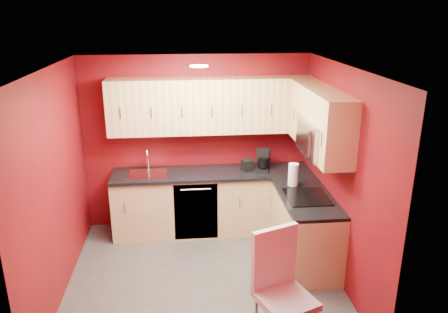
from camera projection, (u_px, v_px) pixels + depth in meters
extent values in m
plane|color=#494644|center=(204.00, 277.00, 5.27)|extent=(3.20, 3.20, 0.00)
plane|color=white|center=(200.00, 68.00, 4.47)|extent=(3.20, 3.20, 0.00)
plane|color=maroon|center=(197.00, 143.00, 6.29)|extent=(3.20, 0.00, 3.20)
plane|color=maroon|center=(212.00, 252.00, 3.46)|extent=(3.20, 0.00, 3.20)
plane|color=maroon|center=(55.00, 187.00, 4.72)|extent=(0.00, 3.00, 3.00)
plane|color=maroon|center=(341.00, 176.00, 5.02)|extent=(0.00, 3.00, 3.00)
cube|color=tan|center=(213.00, 202.00, 6.28)|extent=(2.80, 0.60, 0.87)
cube|color=tan|center=(305.00, 230.00, 5.49)|extent=(0.60, 1.30, 0.87)
cube|color=black|center=(212.00, 173.00, 6.12)|extent=(2.80, 0.63, 0.04)
cube|color=black|center=(307.00, 198.00, 5.33)|extent=(0.63, 1.27, 0.04)
cube|color=#E3C880|center=(211.00, 106.00, 5.96)|extent=(2.80, 0.35, 0.75)
cube|color=#E3C880|center=(308.00, 111.00, 5.64)|extent=(0.35, 0.57, 0.75)
cube|color=#E3C880|center=(339.00, 135.00, 4.55)|extent=(0.35, 0.22, 0.75)
cube|color=#E3C880|center=(326.00, 106.00, 4.94)|extent=(0.35, 0.76, 0.33)
cube|color=silver|center=(321.00, 138.00, 5.06)|extent=(0.40, 0.76, 0.42)
cube|color=black|center=(305.00, 138.00, 5.04)|extent=(0.02, 0.62, 0.33)
cylinder|color=silver|center=(309.00, 144.00, 4.83)|extent=(0.02, 0.02, 0.29)
cube|color=black|center=(307.00, 197.00, 5.29)|extent=(0.50, 0.55, 0.01)
cube|color=silver|center=(148.00, 175.00, 6.03)|extent=(0.52, 0.42, 0.02)
cylinder|color=silver|center=(148.00, 161.00, 6.18)|extent=(0.02, 0.02, 0.26)
torus|color=silver|center=(147.00, 153.00, 6.07)|extent=(0.02, 0.16, 0.16)
cylinder|color=silver|center=(147.00, 159.00, 6.02)|extent=(0.02, 0.02, 0.12)
cube|color=black|center=(196.00, 212.00, 5.99)|extent=(0.60, 0.02, 0.82)
cylinder|color=white|center=(199.00, 66.00, 4.76)|extent=(0.20, 0.20, 0.01)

